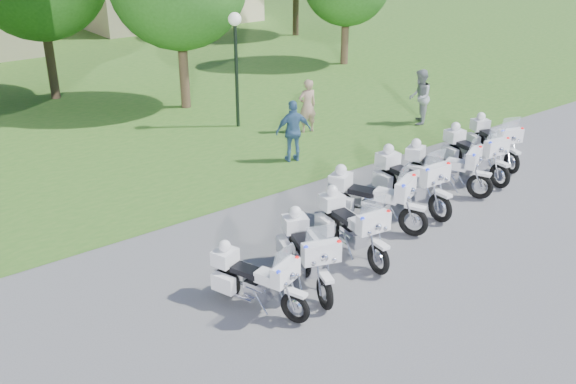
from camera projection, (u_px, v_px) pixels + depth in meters
ground at (345, 238)px, 14.97m from camera, size 100.00×100.00×0.00m
grass_lawn at (10, 50)px, 34.59m from camera, size 100.00×48.00×0.01m
motorcycle_0 at (254, 278)px, 12.16m from camera, size 1.19×2.15×1.50m
motorcycle_1 at (307, 251)px, 12.98m from camera, size 1.31×2.36×1.65m
motorcycle_2 at (351, 225)px, 14.06m from camera, size 0.99×2.45×1.65m
motorcycle_3 at (371, 198)px, 15.26m from camera, size 1.49×2.44×1.74m
motorcycle_4 at (409, 179)px, 16.28m from camera, size 0.92×2.63×1.76m
motorcycle_5 at (442, 167)px, 17.16m from camera, size 1.44×2.32×1.67m
motorcycle_6 at (473, 152)px, 18.18m from camera, size 1.00×2.49×1.68m
motorcycle_7 at (493, 140)px, 19.20m from camera, size 1.29×2.30×1.61m
lamp_post at (235, 41)px, 21.35m from camera, size 0.44×0.44×3.91m
bystander_a at (307, 106)px, 21.63m from camera, size 0.73×0.54×1.82m
bystander_b at (420, 97)px, 22.42m from camera, size 1.19×1.16×1.94m
bystander_c at (293, 131)px, 19.12m from camera, size 1.19×0.80×1.87m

